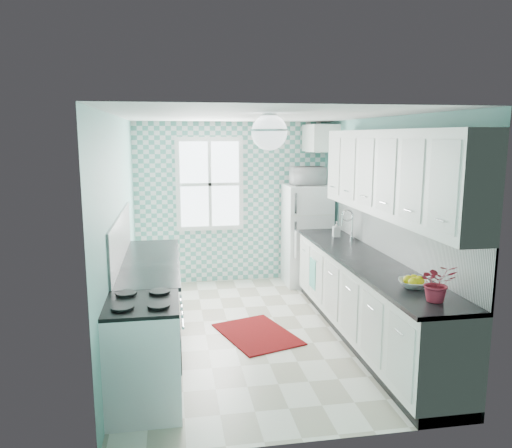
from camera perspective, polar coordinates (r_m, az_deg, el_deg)
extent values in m
cube|color=white|center=(6.05, -0.07, -12.27)|extent=(3.00, 4.40, 0.02)
cube|color=white|center=(5.60, -0.08, 12.34)|extent=(3.00, 4.40, 0.02)
cube|color=#78BEB4|center=(7.85, -2.76, 2.46)|extent=(3.00, 0.02, 2.50)
cube|color=#78BEB4|center=(3.59, 5.83, -6.82)|extent=(3.00, 0.02, 2.50)
cube|color=#78BEB4|center=(5.64, -15.38, -0.90)|extent=(0.02, 4.40, 2.50)
cube|color=#78BEB4|center=(6.12, 14.01, 0.00)|extent=(0.02, 4.40, 2.50)
cube|color=#59A797|center=(7.83, -2.74, 2.44)|extent=(3.00, 0.01, 2.50)
cube|color=white|center=(7.74, -5.32, 4.55)|extent=(1.04, 0.05, 1.44)
cube|color=white|center=(7.72, -5.30, 4.54)|extent=(0.90, 0.02, 1.30)
cube|color=white|center=(5.76, 15.36, -1.24)|extent=(0.02, 3.60, 0.51)
cube|color=white|center=(5.58, -15.20, -1.60)|extent=(0.02, 2.15, 0.51)
cube|color=white|center=(5.43, 15.13, 5.61)|extent=(0.33, 3.20, 0.90)
cube|color=white|center=(7.68, 7.35, 9.70)|extent=(0.40, 0.74, 0.40)
cylinder|color=silver|center=(4.81, 1.54, 12.34)|extent=(0.14, 0.14, 0.04)
cylinder|color=silver|center=(4.81, 1.54, 11.51)|extent=(0.02, 0.02, 0.12)
sphere|color=white|center=(4.81, 1.53, 10.44)|extent=(0.34, 0.34, 0.34)
cube|color=white|center=(5.84, 12.43, -8.53)|extent=(0.60, 3.60, 0.90)
cube|color=black|center=(5.70, 12.47, -4.06)|extent=(0.63, 3.60, 0.04)
cube|color=white|center=(5.75, -11.96, -8.81)|extent=(0.60, 2.15, 0.90)
cube|color=black|center=(5.62, -11.99, -4.26)|extent=(0.63, 2.15, 0.04)
cube|color=white|center=(7.75, 5.81, -1.23)|extent=(0.68, 0.64, 1.55)
cube|color=silver|center=(7.39, 6.52, 1.00)|extent=(0.66, 0.01, 0.02)
cube|color=silver|center=(7.27, 4.56, 2.38)|extent=(0.03, 0.03, 0.30)
cube|color=silver|center=(7.37, 4.50, -1.81)|extent=(0.03, 0.03, 0.54)
cube|color=white|center=(4.46, -12.67, -14.30)|extent=(0.61, 0.77, 0.91)
cube|color=black|center=(4.29, -12.90, -8.76)|extent=(0.61, 0.77, 0.03)
cube|color=black|center=(4.43, -8.62, -13.54)|extent=(0.01, 0.50, 0.30)
cube|color=silver|center=(6.60, 9.41, -2.04)|extent=(0.50, 0.42, 0.12)
cylinder|color=silver|center=(6.62, 10.94, -0.28)|extent=(0.02, 0.02, 0.30)
torus|color=silver|center=(6.57, 10.42, 1.33)|extent=(0.16, 0.02, 0.16)
cube|color=maroon|center=(5.95, 0.13, -12.47)|extent=(1.01, 1.21, 0.02)
cube|color=#69B5AC|center=(6.70, 6.50, -5.66)|extent=(0.11, 0.25, 0.39)
imported|color=white|center=(4.74, 17.59, -6.51)|extent=(0.34, 0.34, 0.07)
imported|color=red|center=(4.38, 20.01, -6.30)|extent=(0.32, 0.29, 0.32)
imported|color=#94AEC4|center=(6.82, 9.18, -0.58)|extent=(0.10, 0.11, 0.21)
imported|color=white|center=(7.63, 5.93, 5.51)|extent=(0.51, 0.35, 0.27)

